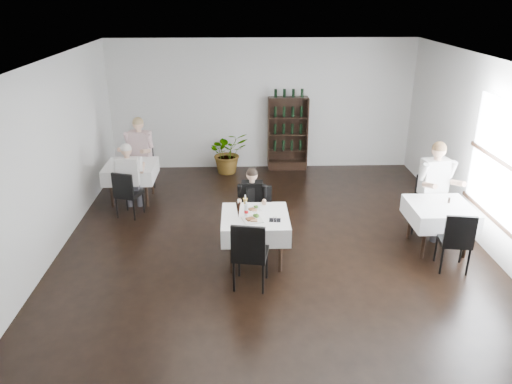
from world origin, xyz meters
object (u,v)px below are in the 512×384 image
at_px(potted_tree, 228,152).
at_px(diner_main, 252,200).
at_px(wine_shelf, 288,134).
at_px(main_table, 255,224).

bearing_deg(potted_tree, diner_main, -82.19).
bearing_deg(potted_tree, wine_shelf, 8.55).
bearing_deg(wine_shelf, diner_main, -104.42).
height_order(wine_shelf, diner_main, wine_shelf).
relative_size(main_table, potted_tree, 1.05).
xyz_separation_m(wine_shelf, diner_main, (-0.93, -3.62, -0.11)).
xyz_separation_m(main_table, potted_tree, (-0.50, 4.10, -0.13)).
xyz_separation_m(wine_shelf, potted_tree, (-1.40, -0.21, -0.36)).
height_order(potted_tree, diner_main, diner_main).
bearing_deg(diner_main, potted_tree, 97.81).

